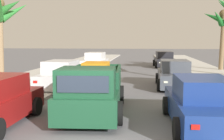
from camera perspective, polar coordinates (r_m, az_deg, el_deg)
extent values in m
cube|color=beige|center=(19.65, -13.94, -1.51)|extent=(5.23, 60.00, 0.12)
cube|color=beige|center=(18.84, 19.66, -2.01)|extent=(5.23, 60.00, 0.12)
cube|color=silver|center=(19.25, -10.57, -1.61)|extent=(0.16, 60.00, 0.10)
cube|color=silver|center=(18.61, 16.02, -2.02)|extent=(0.16, 60.00, 0.10)
cube|color=#19472D|center=(10.10, -3.94, -5.43)|extent=(2.27, 5.22, 0.80)
cube|color=#19472D|center=(8.40, -5.29, -2.28)|extent=(1.82, 1.61, 0.80)
cube|color=#283342|center=(9.14, -4.61, -1.46)|extent=(1.38, 0.15, 0.44)
cube|color=#283342|center=(7.65, -6.11, -2.97)|extent=(1.46, 0.16, 0.48)
cube|color=#19472D|center=(10.77, 1.40, -1.03)|extent=(0.33, 3.30, 0.56)
cube|color=#19472D|center=(10.97, -8.15, -0.95)|extent=(0.33, 3.30, 0.56)
cube|color=#19472D|center=(12.46, -2.58, -0.04)|extent=(1.88, 0.23, 0.56)
cube|color=silver|center=(12.67, -2.52, -3.78)|extent=(1.83, 0.25, 0.20)
cylinder|color=black|center=(8.60, 1.41, -9.01)|extent=(0.31, 0.78, 0.76)
cylinder|color=black|center=(8.87, -11.51, -8.66)|extent=(0.31, 0.78, 0.76)
cylinder|color=black|center=(11.45, 1.81, -5.16)|extent=(0.31, 0.78, 0.76)
cylinder|color=black|center=(11.65, -7.90, -5.01)|extent=(0.31, 0.78, 0.76)
cube|color=red|center=(12.54, 0.87, -2.49)|extent=(0.22, 0.06, 0.18)
cube|color=red|center=(12.69, -5.91, -2.42)|extent=(0.22, 0.06, 0.18)
cube|color=orange|center=(10.99, -3.33, -0.36)|extent=(1.04, 1.34, 0.76)
cube|color=silver|center=(25.18, -3.53, 1.42)|extent=(1.91, 4.26, 0.72)
cube|color=silver|center=(25.23, -3.49, 2.97)|extent=(1.60, 2.15, 0.64)
cube|color=#283342|center=(24.29, -3.99, 2.80)|extent=(1.37, 0.13, 0.52)
cube|color=#283342|center=(26.18, -3.03, 3.05)|extent=(1.34, 0.13, 0.50)
cylinder|color=black|center=(23.75, -2.08, 0.61)|extent=(0.24, 0.65, 0.64)
cylinder|color=black|center=(24.16, -6.29, 0.67)|extent=(0.24, 0.65, 0.64)
cylinder|color=black|center=(26.30, -0.99, 1.16)|extent=(0.24, 0.65, 0.64)
cylinder|color=black|center=(26.67, -4.81, 1.21)|extent=(0.24, 0.65, 0.64)
cube|color=red|center=(27.11, -1.26, 2.00)|extent=(0.20, 0.05, 0.12)
cube|color=white|center=(22.99, -3.17, 1.14)|extent=(0.20, 0.05, 0.10)
cube|color=red|center=(27.37, -3.87, 2.02)|extent=(0.20, 0.05, 0.12)
cube|color=white|center=(23.28, -6.14, 1.18)|extent=(0.20, 0.05, 0.10)
cube|color=silver|center=(15.40, -10.44, -1.73)|extent=(1.83, 4.23, 0.72)
cube|color=silver|center=(15.22, -10.61, 0.75)|extent=(1.56, 2.13, 0.64)
cube|color=#283342|center=(16.15, -9.52, 1.01)|extent=(1.37, 0.10, 0.52)
cube|color=#283342|center=(14.31, -11.84, 0.30)|extent=(1.34, 0.10, 0.50)
cylinder|color=black|center=(16.94, -11.95, -1.78)|extent=(0.23, 0.64, 0.64)
cylinder|color=black|center=(16.42, -6.01, -1.93)|extent=(0.23, 0.64, 0.64)
cylinder|color=black|center=(14.54, -15.42, -3.18)|extent=(0.23, 0.64, 0.64)
cylinder|color=black|center=(13.93, -8.58, -3.43)|extent=(0.23, 0.64, 0.64)
cube|color=red|center=(13.66, -15.76, -2.41)|extent=(0.20, 0.04, 0.12)
cube|color=white|center=(17.57, -10.20, -0.52)|extent=(0.20, 0.04, 0.10)
cube|color=red|center=(13.20, -10.71, -2.58)|extent=(0.20, 0.04, 0.12)
cube|color=white|center=(17.23, -6.30, -0.59)|extent=(0.20, 0.04, 0.10)
cube|color=#474C56|center=(15.72, 12.94, -1.62)|extent=(1.82, 4.22, 0.72)
cube|color=#474C56|center=(15.74, 12.97, 0.88)|extent=(1.55, 2.12, 0.64)
cube|color=#283342|center=(14.78, 13.31, 0.45)|extent=(1.37, 0.10, 0.52)
cube|color=#283342|center=(16.71, 12.66, 1.12)|extent=(1.34, 0.10, 0.50)
cylinder|color=black|center=(14.59, 16.92, -3.20)|extent=(0.23, 0.64, 0.64)
cylinder|color=black|center=(14.41, 9.81, -3.13)|extent=(0.23, 0.64, 0.64)
cylinder|color=black|center=(17.14, 15.53, -1.79)|extent=(0.23, 0.64, 0.64)
cylinder|color=black|center=(16.98, 9.49, -1.71)|extent=(0.23, 0.64, 0.64)
cube|color=red|center=(17.86, 14.36, -0.39)|extent=(0.20, 0.04, 0.12)
cube|color=white|center=(13.71, 16.31, -2.55)|extent=(0.20, 0.04, 0.10)
cube|color=red|center=(17.75, 10.30, -0.33)|extent=(0.20, 0.04, 0.12)
cube|color=white|center=(13.58, 11.16, -2.50)|extent=(0.20, 0.04, 0.10)
cube|color=#283342|center=(10.11, -20.92, -2.39)|extent=(1.34, 0.09, 0.50)
cylinder|color=black|center=(10.10, -15.54, -7.28)|extent=(0.22, 0.64, 0.64)
cube|color=red|center=(10.86, -15.25, -4.58)|extent=(0.20, 0.04, 0.12)
cube|color=red|center=(11.40, -21.16, -4.28)|extent=(0.20, 0.04, 0.12)
cube|color=navy|center=(8.86, 18.16, -7.82)|extent=(1.92, 4.26, 0.72)
cube|color=navy|center=(8.63, 18.46, -3.59)|extent=(1.60, 2.16, 0.64)
cube|color=#283342|center=(9.57, 17.09, -2.73)|extent=(1.37, 0.13, 0.52)
cube|color=#283342|center=(7.71, 20.16, -4.94)|extent=(1.34, 0.13, 0.50)
cylinder|color=black|center=(10.00, 11.30, -7.30)|extent=(0.24, 0.65, 0.64)
cylinder|color=black|center=(10.37, 21.34, -7.13)|extent=(0.24, 0.65, 0.64)
cylinder|color=black|center=(7.52, 13.59, -11.91)|extent=(0.24, 0.65, 0.64)
cube|color=red|center=(6.71, 17.05, -11.34)|extent=(0.20, 0.05, 0.12)
cube|color=white|center=(10.76, 12.37, -4.80)|extent=(0.20, 0.05, 0.10)
cube|color=white|center=(11.00, 18.77, -4.75)|extent=(0.20, 0.05, 0.10)
cube|color=black|center=(27.55, 10.86, 1.73)|extent=(1.95, 4.28, 0.72)
cube|color=black|center=(27.61, 10.87, 3.15)|extent=(1.62, 2.17, 0.64)
cube|color=#283342|center=(26.65, 11.11, 3.00)|extent=(1.37, 0.14, 0.52)
cube|color=#283342|center=(28.57, 10.65, 3.22)|extent=(1.34, 0.14, 0.50)
cylinder|color=black|center=(26.41, 13.12, 1.02)|extent=(0.25, 0.65, 0.64)
cylinder|color=black|center=(26.19, 9.22, 1.06)|extent=(0.25, 0.65, 0.64)
cylinder|color=black|center=(28.97, 12.33, 1.48)|extent=(0.25, 0.65, 0.64)
cylinder|color=black|center=(28.78, 8.77, 1.52)|extent=(0.25, 0.65, 0.64)
cube|color=red|center=(29.71, 11.62, 2.24)|extent=(0.20, 0.05, 0.12)
cube|color=white|center=(25.54, 12.78, 1.50)|extent=(0.20, 0.05, 0.10)
cube|color=red|center=(29.58, 9.18, 2.27)|extent=(0.20, 0.05, 0.12)
cube|color=white|center=(25.39, 10.03, 1.54)|extent=(0.20, 0.05, 0.10)
cylinder|color=#846B4C|center=(18.43, -22.36, 5.16)|extent=(0.41, 0.58, 4.91)
cone|color=#2D7F33|center=(18.04, -20.63, 12.31)|extent=(1.78, 0.86, 1.16)
cone|color=#2D7F33|center=(18.95, -19.73, 11.45)|extent=(1.69, 1.97, 1.51)
cone|color=#2D7F33|center=(17.48, -22.43, 11.83)|extent=(1.61, 2.08, 1.51)
cylinder|color=brown|center=(25.22, 22.07, 5.33)|extent=(0.38, 0.74, 4.90)
cone|color=#196023|center=(25.51, 20.37, 10.36)|extent=(1.85, 1.35, 1.19)
cone|color=#196023|center=(24.63, 21.36, 10.15)|extent=(1.49, 1.48, 1.40)
sphere|color=brown|center=(25.32, 22.30, 10.86)|extent=(0.69, 0.69, 0.69)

